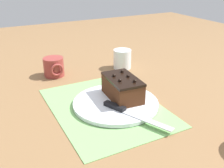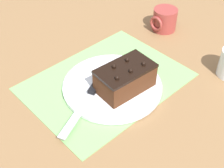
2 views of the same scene
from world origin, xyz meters
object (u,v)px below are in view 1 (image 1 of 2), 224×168
object	(u,v)px
cake_plate	(116,103)
chocolate_cake	(122,88)
coffee_mug	(54,67)
serving_knife	(125,111)
drinking_glass	(122,59)

from	to	relation	value
cake_plate	chocolate_cake	xyz separation A→B (m)	(-0.02, 0.03, 0.04)
cake_plate	chocolate_cake	distance (m)	0.06
chocolate_cake	coffee_mug	xyz separation A→B (m)	(-0.34, -0.14, -0.01)
cake_plate	chocolate_cake	bearing A→B (deg)	115.19
cake_plate	serving_knife	xyz separation A→B (m)	(0.08, -0.01, 0.01)
chocolate_cake	coffee_mug	world-z (taller)	chocolate_cake
cake_plate	drinking_glass	bearing A→B (deg)	147.02
serving_knife	drinking_glass	bearing A→B (deg)	-142.45
cake_plate	coffee_mug	world-z (taller)	coffee_mug
serving_knife	drinking_glass	distance (m)	0.44
cake_plate	drinking_glass	size ratio (longest dim) A/B	3.31
drinking_glass	coffee_mug	distance (m)	0.31
cake_plate	coffee_mug	distance (m)	0.38
cake_plate	coffee_mug	bearing A→B (deg)	-163.28
coffee_mug	cake_plate	bearing A→B (deg)	16.72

